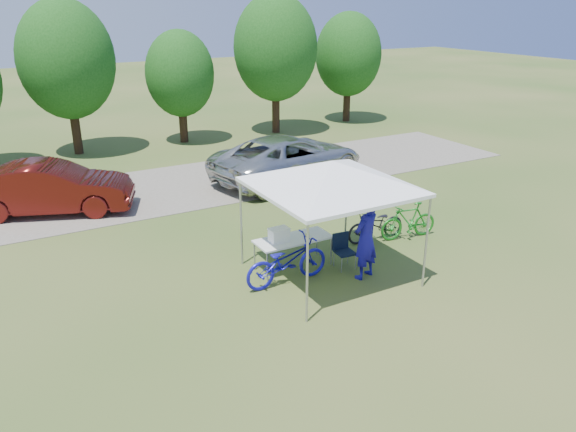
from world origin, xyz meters
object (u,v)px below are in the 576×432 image
object	(u,v)px
folding_table	(293,240)
bike_green	(408,221)
cyclist	(366,238)
minivan	(288,158)
bike_dark	(376,225)
sedan	(51,188)
bike_blue	(287,261)
cooler	(279,235)
folding_chair	(343,247)

from	to	relation	value
folding_table	bike_green	bearing A→B (deg)	0.60
cyclist	minivan	world-z (taller)	cyclist
minivan	bike_dark	bearing A→B (deg)	161.77
bike_dark	sedan	bearing A→B (deg)	-129.98
folding_table	sedan	size ratio (longest dim) A/B	0.39
cyclist	minivan	size ratio (longest dim) A/B	0.34
cyclist	bike_green	size ratio (longest dim) A/B	1.17
bike_green	bike_dark	distance (m)	0.90
folding_table	bike_blue	xyz separation A→B (m)	(-0.51, -0.61, -0.17)
cyclist	sedan	bearing A→B (deg)	-72.06
sedan	folding_table	bearing A→B (deg)	-125.87
folding_table	cooler	bearing A→B (deg)	180.00
bike_green	sedan	distance (m)	10.34
bike_dark	folding_table	bearing A→B (deg)	-81.30
bike_blue	bike_dark	bearing A→B (deg)	-75.52
bike_blue	minivan	world-z (taller)	minivan
folding_table	folding_chair	bearing A→B (deg)	-26.86
bike_blue	minivan	xyz separation A→B (m)	(3.81, 6.71, 0.27)
bike_blue	minivan	distance (m)	7.72
cooler	bike_dark	world-z (taller)	cooler
folding_table	bike_green	xyz separation A→B (m)	(3.54, 0.04, -0.21)
bike_green	cyclist	bearing A→B (deg)	-53.35
folding_chair	cyclist	distance (m)	0.85
folding_chair	minivan	bearing A→B (deg)	76.51
cyclist	bike_blue	world-z (taller)	cyclist
bike_green	bike_dark	size ratio (longest dim) A/B	0.96
cooler	bike_dark	bearing A→B (deg)	6.05
folding_table	sedan	xyz separation A→B (m)	(-4.40, 6.66, 0.08)
cooler	minivan	size ratio (longest dim) A/B	0.08
minivan	cyclist	bearing A→B (deg)	151.63
bike_blue	sedan	distance (m)	8.25
cooler	sedan	distance (m)	7.78
cooler	cyclist	distance (m)	1.97
folding_chair	bike_dark	xyz separation A→B (m)	(1.64, 0.86, -0.04)
cyclist	minivan	distance (m)	7.63
cyclist	bike_dark	distance (m)	2.23
folding_table	bike_dark	world-z (taller)	bike_dark
cyclist	bike_green	distance (m)	2.72
bike_green	bike_dark	world-z (taller)	bike_green
bike_dark	cyclist	bearing A→B (deg)	-42.56
bike_blue	bike_dark	xyz separation A→B (m)	(3.20, 0.93, -0.09)
cooler	bike_dark	xyz separation A→B (m)	(3.06, 0.32, -0.46)
cyclist	bike_blue	size ratio (longest dim) A/B	0.94
folding_chair	bike_dark	distance (m)	1.85
bike_dark	bike_blue	bearing A→B (deg)	-71.92
bike_green	minivan	xyz separation A→B (m)	(-0.24, 6.07, 0.32)
bike_green	sedan	xyz separation A→B (m)	(-7.94, 6.62, 0.29)
folding_table	cooler	world-z (taller)	cooler
folding_chair	bike_dark	world-z (taller)	bike_dark
folding_table	folding_chair	distance (m)	1.19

